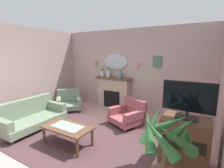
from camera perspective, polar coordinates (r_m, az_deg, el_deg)
floor at (r=4.01m, az=-11.46°, el=-20.57°), size 6.28×6.44×0.10m
wall_back at (r=5.82m, az=6.47°, el=4.61°), size 6.28×0.10×2.82m
wall_left at (r=5.66m, az=-32.87°, el=2.81°), size 0.10×6.44×2.82m
patterned_rug at (r=4.12m, az=-9.53°, el=-18.76°), size 3.20×2.40×0.01m
fireplace at (r=6.02m, az=0.47°, el=-3.24°), size 1.36×0.36×1.16m
mantel_vase_left at (r=6.10m, az=-3.32°, el=4.10°), size 0.13×0.13×0.37m
mantel_vase_right at (r=5.97m, az=-1.32°, el=4.00°), size 0.14×0.14×0.39m
mantel_vase_centre at (r=5.73m, az=2.95°, el=3.46°), size 0.14×0.14×0.34m
wall_mirror at (r=5.98m, az=1.17°, el=7.71°), size 0.96×0.06×0.56m
wall_sconce_left at (r=6.40m, az=-5.76°, el=7.40°), size 0.14×0.14×0.14m
wall_sconce_right at (r=5.57m, az=8.62°, el=6.86°), size 0.14×0.14×0.14m
framed_picture at (r=5.42m, az=15.34°, el=7.45°), size 0.28×0.03×0.36m
coffee_table at (r=3.87m, az=-15.10°, el=-14.66°), size 1.10×0.60×0.45m
floral_couch at (r=5.12m, az=-26.31°, el=-9.85°), size 0.87×1.72×0.76m
armchair_beside_couch at (r=4.82m, az=5.82°, el=-10.22°), size 1.06×1.07×0.71m
armchair_by_coffee_table at (r=6.18m, az=-14.64°, el=-5.79°), size 1.15×1.14×0.71m
tv_cabinet at (r=3.39m, az=23.73°, el=-17.80°), size 0.80×0.57×0.90m
tv_flatscreen at (r=3.09m, az=24.79°, el=-4.81°), size 0.84×0.24×0.65m
potted_plant_corner_palm at (r=2.54m, az=18.06°, el=-21.65°), size 0.83×0.83×1.29m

